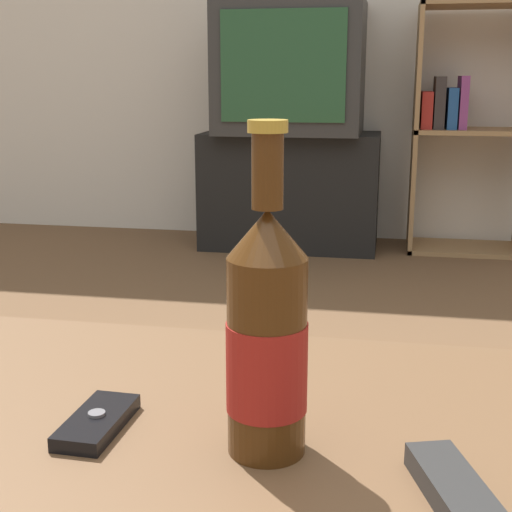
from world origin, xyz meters
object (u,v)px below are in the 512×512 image
television (292,67)px  beer_bottle (267,337)px  tv_stand (290,190)px  cell_phone (97,422)px  bookshelf (465,125)px

television → beer_bottle: (0.35, -2.68, -0.26)m
tv_stand → beer_bottle: bearing=-82.6°
television → cell_phone: 2.70m
television → bookshelf: (0.77, 0.06, -0.25)m
tv_stand → cell_phone: bearing=-86.0°
television → beer_bottle: size_ratio=2.19×
television → beer_bottle: bearing=-82.6°
tv_stand → beer_bottle: 2.72m
tv_stand → bookshelf: bookshelf is taller
tv_stand → television: bearing=-90.0°
tv_stand → cell_phone: 2.69m
tv_stand → cell_phone: (0.19, -2.68, 0.19)m
bookshelf → television: bearing=-175.6°
beer_bottle → cell_phone: beer_bottle is taller
beer_bottle → cell_phone: bearing=176.9°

